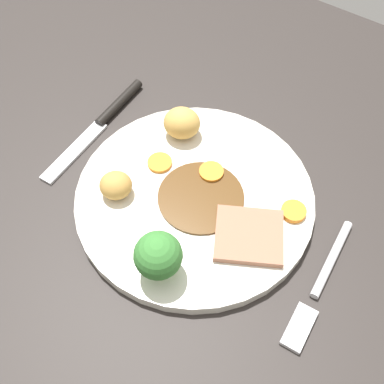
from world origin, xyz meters
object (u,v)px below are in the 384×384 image
object	(u,v)px
dinner_plate	(192,201)
roast_potato_right	(116,185)
carrot_coin_back	(294,211)
carrot_coin_side	(211,172)
fork	(319,286)
knife	(104,120)
carrot_coin_front	(160,163)
meat_slice_main	(249,235)
roast_potato_left	(182,123)
broccoli_floret	(158,256)

from	to	relation	value
dinner_plate	roast_potato_right	distance (cm)	8.42
carrot_coin_back	carrot_coin_side	size ratio (longest dim) A/B	0.97
fork	knife	distance (cm)	32.27
roast_potato_right	carrot_coin_front	distance (cm)	6.11
meat_slice_main	knife	world-z (taller)	meat_slice_main
roast_potato_left	fork	size ratio (longest dim) A/B	0.28
carrot_coin_front	carrot_coin_back	bearing A→B (deg)	-169.48
roast_potato_left	fork	distance (cm)	23.53
roast_potato_left	fork	bearing A→B (deg)	161.07
roast_potato_left	carrot_coin_back	xyz separation A→B (cm)	(-16.14, 2.27, -1.54)
roast_potato_right	fork	xyz separation A→B (cm)	(-22.85, -3.41, -2.43)
meat_slice_main	carrot_coin_side	bearing A→B (deg)	-30.55
carrot_coin_front	carrot_coin_side	distance (cm)	5.99
fork	carrot_coin_side	bearing A→B (deg)	-110.47
meat_slice_main	fork	bearing A→B (deg)	179.36
fork	broccoli_floret	bearing A→B (deg)	-63.33
roast_potato_left	carrot_coin_front	bearing A→B (deg)	96.64
carrot_coin_front	knife	distance (cm)	10.72
carrot_coin_side	roast_potato_left	bearing A→B (deg)	-25.74
broccoli_floret	carrot_coin_side	bearing A→B (deg)	-78.99
meat_slice_main	fork	world-z (taller)	meat_slice_main
roast_potato_right	carrot_coin_back	xyz separation A→B (cm)	(-16.90, -8.72, -1.10)
meat_slice_main	roast_potato_left	xyz separation A→B (cm)	(13.82, -7.49, 1.46)
dinner_plate	carrot_coin_front	bearing A→B (deg)	-16.18
carrot_coin_front	carrot_coin_back	xyz separation A→B (cm)	(-15.54, -2.89, 0.10)
carrot_coin_side	carrot_coin_back	bearing A→B (deg)	-175.89
broccoli_floret	carrot_coin_back	bearing A→B (deg)	-119.21
carrot_coin_front	broccoli_floret	world-z (taller)	broccoli_floret
carrot_coin_side	knife	world-z (taller)	carrot_coin_side
dinner_plate	meat_slice_main	xyz separation A→B (cm)	(-7.59, 0.70, 1.10)
knife	fork	bearing A→B (deg)	78.57
carrot_coin_side	knife	xyz separation A→B (cm)	(16.05, 0.12, -1.27)
dinner_plate	carrot_coin_back	size ratio (longest dim) A/B	9.80
roast_potato_left	carrot_coin_front	world-z (taller)	roast_potato_left
roast_potato_left	knife	size ratio (longest dim) A/B	0.23
carrot_coin_back	dinner_plate	bearing A→B (deg)	24.49
meat_slice_main	carrot_coin_back	world-z (taller)	meat_slice_main
roast_potato_left	meat_slice_main	bearing A→B (deg)	151.55
meat_slice_main	fork	distance (cm)	8.40
fork	carrot_coin_back	bearing A→B (deg)	-136.10
meat_slice_main	roast_potato_right	size ratio (longest dim) A/B	1.97
roast_potato_right	carrot_coin_back	bearing A→B (deg)	-152.69
meat_slice_main	broccoli_floret	world-z (taller)	broccoli_floret
fork	meat_slice_main	bearing A→B (deg)	-94.99
roast_potato_right	carrot_coin_back	world-z (taller)	roast_potato_right
dinner_plate	carrot_coin_side	xyz separation A→B (cm)	(0.04, -3.80, 1.02)
broccoli_floret	roast_potato_right	bearing A→B (deg)	-26.42
roast_potato_right	carrot_coin_side	distance (cm)	10.65
meat_slice_main	roast_potato_left	world-z (taller)	roast_potato_left
dinner_plate	knife	world-z (taller)	dinner_plate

